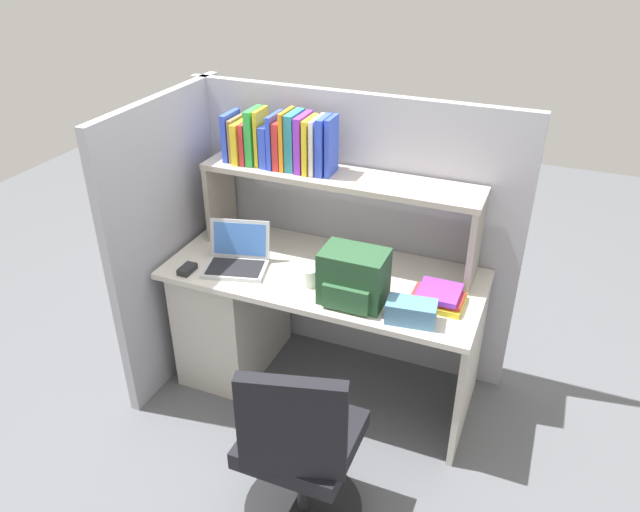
% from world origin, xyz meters
% --- Properties ---
extents(ground_plane, '(8.00, 8.00, 0.00)m').
position_xyz_m(ground_plane, '(0.00, 0.00, 0.00)').
color(ground_plane, '#595B60').
extents(desk, '(1.60, 0.70, 0.73)m').
position_xyz_m(desk, '(-0.39, 0.00, 0.40)').
color(desk, beige).
rests_on(desk, ground_plane).
extents(cubicle_partition_rear, '(1.84, 0.05, 1.55)m').
position_xyz_m(cubicle_partition_rear, '(0.00, 0.38, 0.78)').
color(cubicle_partition_rear, '#9E9EA8').
rests_on(cubicle_partition_rear, ground_plane).
extents(cubicle_partition_left, '(0.05, 1.06, 1.55)m').
position_xyz_m(cubicle_partition_left, '(-0.85, -0.05, 0.78)').
color(cubicle_partition_left, '#9E9EA8').
rests_on(cubicle_partition_left, ground_plane).
extents(overhead_hutch, '(1.44, 0.28, 0.45)m').
position_xyz_m(overhead_hutch, '(0.00, 0.20, 1.08)').
color(overhead_hutch, gray).
rests_on(overhead_hutch, desk).
extents(reference_books_on_shelf, '(0.59, 0.19, 0.30)m').
position_xyz_m(reference_books_on_shelf, '(-0.32, 0.20, 1.31)').
color(reference_books_on_shelf, blue).
rests_on(reference_books_on_shelf, overhead_hutch).
extents(laptop, '(0.36, 0.32, 0.22)m').
position_xyz_m(laptop, '(-0.43, -0.11, 0.78)').
color(laptop, '#B7BABF').
rests_on(laptop, desk).
extents(backpack, '(0.30, 0.23, 0.26)m').
position_xyz_m(backpack, '(0.22, -0.19, 0.86)').
color(backpack, '#264C2D').
rests_on(backpack, desk).
extents(computer_mouse, '(0.06, 0.10, 0.03)m').
position_xyz_m(computer_mouse, '(-0.64, -0.26, 0.75)').
color(computer_mouse, '#262628').
rests_on(computer_mouse, desk).
extents(paper_cup, '(0.08, 0.08, 0.09)m').
position_xyz_m(paper_cup, '(-0.02, -0.14, 0.77)').
color(paper_cup, white).
rests_on(paper_cup, desk).
extents(tissue_box, '(0.23, 0.15, 0.10)m').
position_xyz_m(tissue_box, '(0.52, -0.24, 0.78)').
color(tissue_box, teal).
rests_on(tissue_box, desk).
extents(desk_book_stack, '(0.24, 0.19, 0.07)m').
position_xyz_m(desk_book_stack, '(0.60, -0.06, 0.77)').
color(desk_book_stack, yellow).
rests_on(desk_book_stack, desk).
extents(office_chair, '(0.52, 0.53, 0.93)m').
position_xyz_m(office_chair, '(0.25, -0.87, 0.39)').
color(office_chair, black).
rests_on(office_chair, ground_plane).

